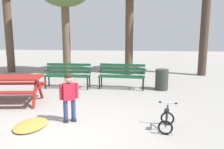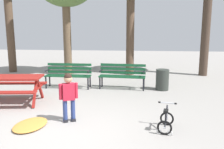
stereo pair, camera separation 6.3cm
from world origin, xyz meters
name	(u,v)px [view 2 (the right image)]	position (x,y,z in m)	size (l,w,h in m)	color
ground	(60,131)	(0.00, 0.00, 0.00)	(36.00, 36.00, 0.00)	gray
picnic_table	(9,83)	(-1.99, 1.73, 0.59)	(1.95, 1.55, 0.79)	maroon
park_bench_far_left	(69,73)	(-0.84, 3.70, 0.51)	(1.61, 0.48, 0.85)	#144728
park_bench_left	(122,74)	(1.06, 3.76, 0.51)	(1.63, 0.56, 0.85)	#144728
child_standing	(69,93)	(0.05, 0.54, 0.66)	(0.39, 0.26, 1.11)	navy
kids_bicycle	(166,121)	(2.18, 0.28, 0.20)	(0.46, 0.61, 0.54)	black
leaf_pile	(30,125)	(-0.72, 0.18, 0.04)	(0.92, 0.65, 0.07)	#C68438
trash_bin	(162,80)	(2.43, 3.68, 0.35)	(0.44, 0.44, 0.71)	#2D332D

